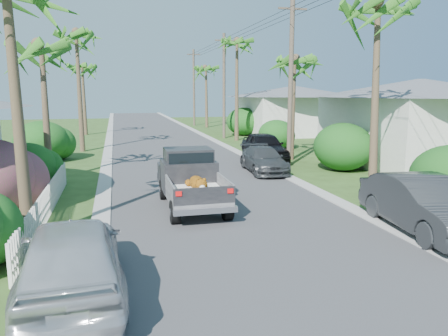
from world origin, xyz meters
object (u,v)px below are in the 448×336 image
object	(u,v)px
palm_l_b	(41,45)
utility_pole_b	(291,82)
palm_r_d	(206,68)
parked_car_ln	(72,258)
palm_r_b	(294,59)
palm_r_c	(237,41)
parked_car_rn	(423,205)
house_right_near	(418,125)
pickup_truck	(190,178)
utility_pole_c	(224,85)
utility_pole_d	(194,87)
palm_l_c	(76,33)
palm_l_d	(82,66)
palm_r_a	(381,3)
house_right_far	(293,112)
parked_car_rf	(264,147)
parked_car_rm	(264,160)

from	to	relation	value
palm_l_b	utility_pole_b	world-z (taller)	utility_pole_b
palm_r_d	parked_car_ln	bearing A→B (deg)	-105.33
utility_pole_b	palm_r_b	bearing A→B (deg)	63.43
palm_r_b	palm_r_c	bearing A→B (deg)	92.08
parked_car_rn	house_right_near	size ratio (longest dim) A/B	0.55
pickup_truck	palm_r_c	size ratio (longest dim) A/B	0.54
pickup_truck	utility_pole_b	size ratio (longest dim) A/B	0.57
utility_pole_c	utility_pole_d	distance (m)	15.00
palm_l_c	palm_l_d	world-z (taller)	palm_l_c
utility_pole_d	palm_r_a	bearing A→B (deg)	-88.92
palm_r_a	palm_r_c	size ratio (longest dim) A/B	0.93
palm_r_a	utility_pole_c	world-z (taller)	utility_pole_c
house_right_far	utility_pole_d	world-z (taller)	utility_pole_d
parked_car_rf	palm_r_c	xyz separation A→B (m)	(1.35, 11.00, 7.27)
pickup_truck	utility_pole_b	world-z (taller)	utility_pole_b
utility_pole_c	palm_r_d	bearing A→B (deg)	85.71
parked_car_rf	utility_pole_b	bearing A→B (deg)	-66.13
parked_car_rf	palm_l_c	world-z (taller)	palm_l_c
house_right_near	parked_car_rn	bearing A→B (deg)	-126.51
palm_r_b	palm_r_c	size ratio (longest dim) A/B	0.77
utility_pole_c	palm_r_a	bearing A→B (deg)	-88.18
palm_r_a	palm_r_b	bearing A→B (deg)	88.09
palm_r_a	utility_pole_b	world-z (taller)	utility_pole_b
palm_r_b	house_right_near	size ratio (longest dim) A/B	0.80
house_right_near	house_right_far	world-z (taller)	house_right_near
parked_car_rm	palm_r_d	size ratio (longest dim) A/B	0.55
parked_car_ln	palm_r_d	world-z (taller)	palm_r_d
parked_car_rn	palm_r_d	bearing A→B (deg)	93.60
parked_car_ln	palm_r_b	bearing A→B (deg)	-128.99
parked_car_rn	house_right_far	distance (m)	29.93
parked_car_rf	utility_pole_b	world-z (taller)	utility_pole_b
palm_l_c	palm_r_b	size ratio (longest dim) A/B	1.28
parked_car_rf	parked_car_rm	bearing A→B (deg)	-106.37
palm_r_b	utility_pole_c	distance (m)	13.11
palm_l_b	parked_car_rf	bearing A→B (deg)	14.45
parked_car_rf	house_right_far	distance (m)	17.12
palm_l_d	utility_pole_d	xyz separation A→B (m)	(12.10, 9.00, -1.84)
parked_car_rm	parked_car_rf	size ratio (longest dim) A/B	0.89
palm_l_d	house_right_near	bearing A→B (deg)	-48.45
pickup_truck	parked_car_rf	bearing A→B (deg)	56.44
parked_car_rf	palm_r_d	distance (m)	25.74
palm_l_b	palm_r_a	bearing A→B (deg)	-24.61
palm_l_b	utility_pole_c	distance (m)	20.30
parked_car_rm	palm_r_a	xyz separation A→B (m)	(2.70, -5.50, 6.79)
parked_car_rm	parked_car_ln	bearing A→B (deg)	-120.67
parked_car_rf	palm_r_d	size ratio (longest dim) A/B	0.62
parked_car_rm	palm_r_b	xyz separation A→B (m)	(3.00, 3.50, 5.31)
palm_r_b	parked_car_rf	bearing A→B (deg)	180.00
house_right_far	palm_l_b	bearing A→B (deg)	-137.73
parked_car_rm	utility_pole_c	xyz separation A→B (m)	(2.00, 16.50, 3.96)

